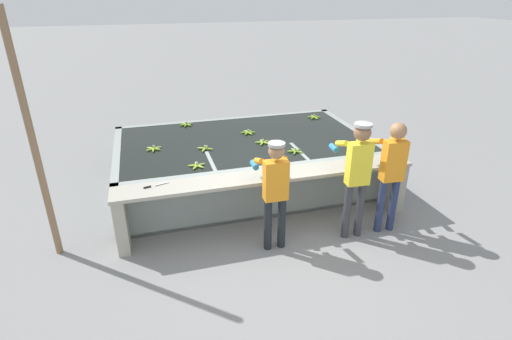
{
  "coord_description": "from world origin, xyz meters",
  "views": [
    {
      "loc": [
        -1.66,
        -4.76,
        3.35
      ],
      "look_at": [
        0.0,
        0.99,
        0.61
      ],
      "focal_mm": 28.0,
      "sensor_mm": 36.0,
      "label": 1
    }
  ],
  "objects_px": {
    "banana_bunch_floating_0": "(154,149)",
    "banana_bunch_floating_6": "(263,142)",
    "banana_bunch_floating_2": "(295,151)",
    "banana_bunch_floating_7": "(197,166)",
    "banana_bunch_floating_4": "(248,132)",
    "knife_0": "(152,186)",
    "banana_bunch_floating_3": "(205,148)",
    "banana_bunch_floating_5": "(186,124)",
    "worker_0": "(275,186)",
    "worker_1": "(357,169)",
    "banana_bunch_floating_1": "(314,117)",
    "worker_2": "(391,168)",
    "support_post_left": "(34,145)"
  },
  "relations": [
    {
      "from": "banana_bunch_floating_3",
      "to": "banana_bunch_floating_5",
      "type": "bearing_deg",
      "value": 95.82
    },
    {
      "from": "banana_bunch_floating_1",
      "to": "banana_bunch_floating_3",
      "type": "xyz_separation_m",
      "value": [
        -2.49,
        -1.15,
        0.0
      ]
    },
    {
      "from": "banana_bunch_floating_2",
      "to": "worker_1",
      "type": "bearing_deg",
      "value": -71.98
    },
    {
      "from": "banana_bunch_floating_7",
      "to": "worker_1",
      "type": "bearing_deg",
      "value": -28.78
    },
    {
      "from": "worker_0",
      "to": "banana_bunch_floating_3",
      "type": "distance_m",
      "value": 1.88
    },
    {
      "from": "banana_bunch_floating_6",
      "to": "worker_0",
      "type": "bearing_deg",
      "value": -101.98
    },
    {
      "from": "worker_2",
      "to": "banana_bunch_floating_0",
      "type": "xyz_separation_m",
      "value": [
        -3.21,
        2.04,
        -0.13
      ]
    },
    {
      "from": "worker_0",
      "to": "banana_bunch_floating_4",
      "type": "relative_size",
      "value": 5.61
    },
    {
      "from": "worker_2",
      "to": "banana_bunch_floating_1",
      "type": "relative_size",
      "value": 6.02
    },
    {
      "from": "banana_bunch_floating_0",
      "to": "worker_0",
      "type": "bearing_deg",
      "value": -53.58
    },
    {
      "from": "banana_bunch_floating_6",
      "to": "support_post_left",
      "type": "height_order",
      "value": "support_post_left"
    },
    {
      "from": "worker_1",
      "to": "banana_bunch_floating_0",
      "type": "xyz_separation_m",
      "value": [
        -2.66,
        2.04,
        -0.17
      ]
    },
    {
      "from": "worker_0",
      "to": "banana_bunch_floating_2",
      "type": "bearing_deg",
      "value": 57.99
    },
    {
      "from": "banana_bunch_floating_2",
      "to": "knife_0",
      "type": "xyz_separation_m",
      "value": [
        -2.34,
        -0.64,
        -0.01
      ]
    },
    {
      "from": "banana_bunch_floating_0",
      "to": "banana_bunch_floating_7",
      "type": "distance_m",
      "value": 1.09
    },
    {
      "from": "banana_bunch_floating_3",
      "to": "banana_bunch_floating_4",
      "type": "bearing_deg",
      "value": 33.06
    },
    {
      "from": "banana_bunch_floating_6",
      "to": "banana_bunch_floating_7",
      "type": "xyz_separation_m",
      "value": [
        -1.26,
        -0.69,
        0.0
      ]
    },
    {
      "from": "banana_bunch_floating_1",
      "to": "support_post_left",
      "type": "bearing_deg",
      "value": -154.85
    },
    {
      "from": "worker_0",
      "to": "banana_bunch_floating_1",
      "type": "distance_m",
      "value": 3.45
    },
    {
      "from": "banana_bunch_floating_2",
      "to": "banana_bunch_floating_7",
      "type": "xyz_separation_m",
      "value": [
        -1.65,
        -0.14,
        0.0
      ]
    },
    {
      "from": "banana_bunch_floating_2",
      "to": "banana_bunch_floating_4",
      "type": "xyz_separation_m",
      "value": [
        -0.5,
        1.13,
        -0.0
      ]
    },
    {
      "from": "support_post_left",
      "to": "banana_bunch_floating_0",
      "type": "bearing_deg",
      "value": 42.7
    },
    {
      "from": "banana_bunch_floating_0",
      "to": "banana_bunch_floating_6",
      "type": "height_order",
      "value": "same"
    },
    {
      "from": "support_post_left",
      "to": "worker_0",
      "type": "bearing_deg",
      "value": -13.12
    },
    {
      "from": "worker_0",
      "to": "banana_bunch_floating_4",
      "type": "xyz_separation_m",
      "value": [
        0.27,
        2.36,
        -0.06
      ]
    },
    {
      "from": "banana_bunch_floating_0",
      "to": "banana_bunch_floating_7",
      "type": "height_order",
      "value": "same"
    },
    {
      "from": "banana_bunch_floating_0",
      "to": "knife_0",
      "type": "bearing_deg",
      "value": -93.68
    },
    {
      "from": "worker_1",
      "to": "banana_bunch_floating_5",
      "type": "height_order",
      "value": "worker_1"
    },
    {
      "from": "banana_bunch_floating_2",
      "to": "banana_bunch_floating_7",
      "type": "relative_size",
      "value": 0.99
    },
    {
      "from": "banana_bunch_floating_0",
      "to": "knife_0",
      "type": "relative_size",
      "value": 0.82
    },
    {
      "from": "support_post_left",
      "to": "banana_bunch_floating_3",
      "type": "bearing_deg",
      "value": 25.63
    },
    {
      "from": "worker_1",
      "to": "banana_bunch_floating_1",
      "type": "distance_m",
      "value": 3.03
    },
    {
      "from": "banana_bunch_floating_1",
      "to": "banana_bunch_floating_4",
      "type": "distance_m",
      "value": 1.67
    },
    {
      "from": "worker_0",
      "to": "banana_bunch_floating_1",
      "type": "bearing_deg",
      "value": 57.58
    },
    {
      "from": "banana_bunch_floating_5",
      "to": "banana_bunch_floating_7",
      "type": "bearing_deg",
      "value": -92.51
    },
    {
      "from": "worker_2",
      "to": "knife_0",
      "type": "xyz_separation_m",
      "value": [
        -3.3,
        0.63,
        -0.14
      ]
    },
    {
      "from": "banana_bunch_floating_4",
      "to": "banana_bunch_floating_3",
      "type": "bearing_deg",
      "value": -146.94
    },
    {
      "from": "worker_2",
      "to": "knife_0",
      "type": "relative_size",
      "value": 4.92
    },
    {
      "from": "banana_bunch_floating_3",
      "to": "banana_bunch_floating_0",
      "type": "bearing_deg",
      "value": 164.09
    },
    {
      "from": "banana_bunch_floating_4",
      "to": "knife_0",
      "type": "distance_m",
      "value": 2.55
    },
    {
      "from": "banana_bunch_floating_6",
      "to": "banana_bunch_floating_5",
      "type": "bearing_deg",
      "value": 130.15
    },
    {
      "from": "banana_bunch_floating_1",
      "to": "banana_bunch_floating_4",
      "type": "bearing_deg",
      "value": -160.7
    },
    {
      "from": "banana_bunch_floating_5",
      "to": "banana_bunch_floating_7",
      "type": "height_order",
      "value": "same"
    },
    {
      "from": "banana_bunch_floating_0",
      "to": "banana_bunch_floating_6",
      "type": "relative_size",
      "value": 1.02
    },
    {
      "from": "banana_bunch_floating_6",
      "to": "banana_bunch_floating_4",
      "type": "bearing_deg",
      "value": 100.64
    },
    {
      "from": "banana_bunch_floating_6",
      "to": "knife_0",
      "type": "bearing_deg",
      "value": -148.54
    },
    {
      "from": "banana_bunch_floating_6",
      "to": "banana_bunch_floating_7",
      "type": "relative_size",
      "value": 1.0
    },
    {
      "from": "worker_1",
      "to": "banana_bunch_floating_7",
      "type": "xyz_separation_m",
      "value": [
        -2.06,
        1.13,
        -0.17
      ]
    },
    {
      "from": "banana_bunch_floating_0",
      "to": "worker_2",
      "type": "bearing_deg",
      "value": -32.4
    },
    {
      "from": "worker_0",
      "to": "worker_2",
      "type": "distance_m",
      "value": 1.74
    }
  ]
}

